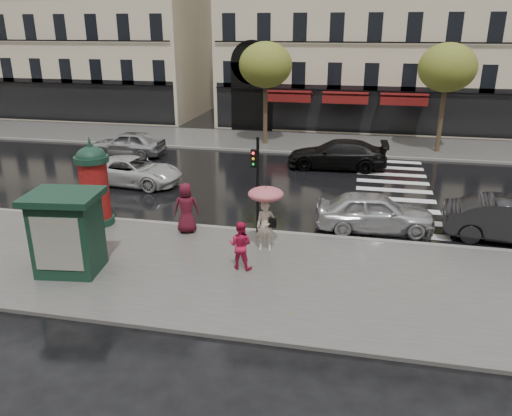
% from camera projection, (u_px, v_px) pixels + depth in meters
% --- Properties ---
extents(ground, '(160.00, 160.00, 0.00)m').
position_uv_depth(ground, '(222.00, 266.00, 16.56)').
color(ground, black).
rests_on(ground, ground).
extents(near_sidewalk, '(90.00, 7.00, 0.12)m').
position_uv_depth(near_sidewalk, '(218.00, 271.00, 16.08)').
color(near_sidewalk, '#474744').
rests_on(near_sidewalk, ground).
extents(far_sidewalk, '(90.00, 6.00, 0.12)m').
position_uv_depth(far_sidewalk, '(297.00, 142.00, 34.01)').
color(far_sidewalk, '#474744').
rests_on(far_sidewalk, ground).
extents(near_kerb, '(90.00, 0.25, 0.14)m').
position_uv_depth(near_kerb, '(243.00, 230.00, 19.29)').
color(near_kerb, slate).
rests_on(near_kerb, ground).
extents(far_kerb, '(90.00, 0.25, 0.14)m').
position_uv_depth(far_kerb, '(290.00, 152.00, 31.25)').
color(far_kerb, slate).
rests_on(far_kerb, ground).
extents(zebra_crossing, '(3.60, 11.75, 0.01)m').
position_uv_depth(zebra_crossing, '(394.00, 190.00, 24.22)').
color(zebra_crossing, silver).
rests_on(zebra_crossing, ground).
extents(tree_far_left, '(3.40, 3.40, 6.64)m').
position_uv_depth(tree_far_left, '(266.00, 65.00, 31.73)').
color(tree_far_left, '#38281C').
rests_on(tree_far_left, ground).
extents(tree_far_right, '(3.40, 3.40, 6.64)m').
position_uv_depth(tree_far_right, '(447.00, 68.00, 29.60)').
color(tree_far_right, '#38281C').
rests_on(tree_far_right, ground).
extents(woman_umbrella, '(1.22, 1.22, 2.35)m').
position_uv_depth(woman_umbrella, '(266.00, 208.00, 16.98)').
color(woman_umbrella, beige).
rests_on(woman_umbrella, near_sidewalk).
extents(woman_red, '(0.85, 0.70, 1.61)m').
position_uv_depth(woman_red, '(241.00, 245.00, 15.91)').
color(woman_red, '#B51640').
rests_on(woman_red, near_sidewalk).
extents(man_burgundy, '(1.08, 0.87, 1.93)m').
position_uv_depth(man_burgundy, '(186.00, 208.00, 18.68)').
color(man_burgundy, '#490E1C').
rests_on(man_burgundy, near_sidewalk).
extents(morris_column, '(1.31, 1.31, 3.51)m').
position_uv_depth(morris_column, '(94.00, 183.00, 19.26)').
color(morris_column, black).
rests_on(morris_column, near_sidewalk).
extents(traffic_light, '(0.28, 0.36, 3.67)m').
position_uv_depth(traffic_light, '(257.00, 177.00, 18.15)').
color(traffic_light, black).
rests_on(traffic_light, near_sidewalk).
extents(newsstand, '(2.38, 2.08, 2.61)m').
position_uv_depth(newsstand, '(67.00, 232.00, 15.54)').
color(newsstand, black).
rests_on(newsstand, near_sidewalk).
extents(car_silver, '(4.69, 2.28, 1.54)m').
position_uv_depth(car_silver, '(374.00, 212.00, 19.20)').
color(car_silver, '#B7B7BC').
rests_on(car_silver, ground).
extents(car_white, '(5.17, 2.71, 1.39)m').
position_uv_depth(car_white, '(133.00, 171.00, 24.92)').
color(car_white, '#BDBDBD').
rests_on(car_white, ground).
extents(car_black, '(5.54, 2.39, 1.59)m').
position_uv_depth(car_black, '(337.00, 154.00, 27.76)').
color(car_black, black).
rests_on(car_black, ground).
extents(car_far_silver, '(4.59, 2.00, 1.54)m').
position_uv_depth(car_far_silver, '(128.00, 144.00, 30.42)').
color(car_far_silver, '#9C9CA0').
rests_on(car_far_silver, ground).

